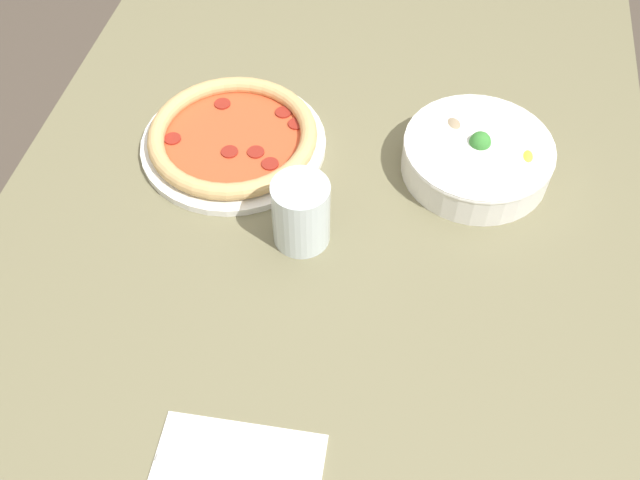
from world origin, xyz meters
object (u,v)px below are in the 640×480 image
object	(u,v)px
bowl	(477,155)
glass	(301,213)
pizza	(233,138)
fork	(234,478)

from	to	relation	value
bowl	glass	size ratio (longest dim) A/B	2.14
pizza	glass	xyz separation A→B (m)	(0.16, 0.14, 0.03)
fork	glass	size ratio (longest dim) A/B	1.80
fork	glass	world-z (taller)	glass
bowl	fork	size ratio (longest dim) A/B	1.19
pizza	bowl	distance (m)	0.37
bowl	glass	xyz separation A→B (m)	(0.18, -0.23, 0.02)
bowl	glass	world-z (taller)	glass
bowl	fork	distance (m)	0.58
pizza	bowl	bearing A→B (deg)	93.19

